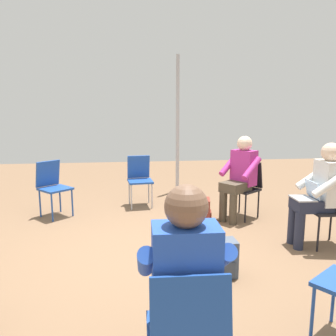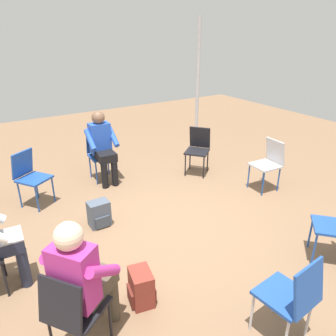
{
  "view_description": "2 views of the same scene",
  "coord_description": "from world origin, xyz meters",
  "px_view_note": "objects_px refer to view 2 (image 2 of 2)",
  "views": [
    {
      "loc": [
        -3.48,
        0.16,
        1.59
      ],
      "look_at": [
        0.28,
        -0.3,
        0.93
      ],
      "focal_mm": 35.0,
      "sensor_mm": 36.0,
      "label": 1
    },
    {
      "loc": [
        3.19,
        -1.98,
        2.52
      ],
      "look_at": [
        -0.27,
        0.2,
        0.76
      ],
      "focal_mm": 35.0,
      "sensor_mm": 36.0,
      "label": 2
    }
  ],
  "objects_px": {
    "chair_north": "(269,161)",
    "chair_west": "(100,152)",
    "chair_southwest": "(30,174)",
    "person_in_blue": "(102,144)",
    "chair_northwest": "(198,147)",
    "backpack_by_empty_chair": "(99,215)",
    "chair_east": "(292,295)",
    "backpack_near_laptop_user": "(141,289)",
    "person_in_magenta": "(82,275)",
    "chair_southeast": "(72,309)"
  },
  "relations": [
    {
      "from": "chair_northwest",
      "to": "chair_southeast",
      "type": "bearing_deg",
      "value": 88.97
    },
    {
      "from": "chair_west",
      "to": "chair_northwest",
      "type": "bearing_deg",
      "value": 157.41
    },
    {
      "from": "chair_north",
      "to": "backpack_by_empty_chair",
      "type": "relative_size",
      "value": 2.36
    },
    {
      "from": "chair_east",
      "to": "chair_northwest",
      "type": "bearing_deg",
      "value": 59.63
    },
    {
      "from": "chair_southwest",
      "to": "backpack_by_empty_chair",
      "type": "bearing_deg",
      "value": 85.72
    },
    {
      "from": "chair_northwest",
      "to": "backpack_near_laptop_user",
      "type": "xyz_separation_m",
      "value": [
        2.25,
        -2.38,
        -0.34
      ]
    },
    {
      "from": "chair_west",
      "to": "person_in_blue",
      "type": "xyz_separation_m",
      "value": [
        0.17,
        -0.01,
        0.2
      ]
    },
    {
      "from": "chair_southeast",
      "to": "person_in_blue",
      "type": "xyz_separation_m",
      "value": [
        -3.04,
        1.48,
        0.2
      ]
    },
    {
      "from": "chair_east",
      "to": "person_in_blue",
      "type": "height_order",
      "value": "person_in_blue"
    },
    {
      "from": "chair_southwest",
      "to": "chair_northwest",
      "type": "distance_m",
      "value": 2.88
    },
    {
      "from": "chair_southwest",
      "to": "chair_west",
      "type": "bearing_deg",
      "value": 162.08
    },
    {
      "from": "chair_north",
      "to": "chair_west",
      "type": "distance_m",
      "value": 2.89
    },
    {
      "from": "chair_west",
      "to": "backpack_by_empty_chair",
      "type": "distance_m",
      "value": 1.62
    },
    {
      "from": "chair_north",
      "to": "person_in_blue",
      "type": "distance_m",
      "value": 2.8
    },
    {
      "from": "chair_southeast",
      "to": "chair_north",
      "type": "height_order",
      "value": "same"
    },
    {
      "from": "chair_west",
      "to": "chair_northwest",
      "type": "height_order",
      "value": "same"
    },
    {
      "from": "backpack_near_laptop_user",
      "to": "person_in_magenta",
      "type": "bearing_deg",
      "value": -77.66
    },
    {
      "from": "chair_southeast",
      "to": "person_in_magenta",
      "type": "height_order",
      "value": "person_in_magenta"
    },
    {
      "from": "chair_north",
      "to": "chair_southeast",
      "type": "bearing_deg",
      "value": 113.46
    },
    {
      "from": "chair_northwest",
      "to": "chair_west",
      "type": "bearing_deg",
      "value": 25.76
    },
    {
      "from": "chair_southeast",
      "to": "chair_north",
      "type": "xyz_separation_m",
      "value": [
        -1.31,
        3.66,
        0.0
      ]
    },
    {
      "from": "chair_east",
      "to": "person_in_blue",
      "type": "bearing_deg",
      "value": 85.84
    },
    {
      "from": "chair_southeast",
      "to": "chair_west",
      "type": "height_order",
      "value": "same"
    },
    {
      "from": "chair_southeast",
      "to": "chair_west",
      "type": "bearing_deg",
      "value": 119.33
    },
    {
      "from": "chair_southeast",
      "to": "chair_southwest",
      "type": "relative_size",
      "value": 1.0
    },
    {
      "from": "chair_north",
      "to": "chair_east",
      "type": "xyz_separation_m",
      "value": [
        2.13,
        -2.09,
        0.0
      ]
    },
    {
      "from": "chair_southeast",
      "to": "person_in_blue",
      "type": "distance_m",
      "value": 3.39
    },
    {
      "from": "chair_west",
      "to": "chair_east",
      "type": "xyz_separation_m",
      "value": [
        4.03,
        0.09,
        0.0
      ]
    },
    {
      "from": "chair_southeast",
      "to": "chair_east",
      "type": "bearing_deg",
      "value": 26.67
    },
    {
      "from": "backpack_near_laptop_user",
      "to": "backpack_by_empty_chair",
      "type": "distance_m",
      "value": 1.53
    },
    {
      "from": "backpack_by_empty_chair",
      "to": "person_in_blue",
      "type": "bearing_deg",
      "value": 154.97
    },
    {
      "from": "chair_east",
      "to": "backpack_near_laptop_user",
      "type": "bearing_deg",
      "value": 123.89
    },
    {
      "from": "chair_west",
      "to": "chair_northwest",
      "type": "xyz_separation_m",
      "value": [
        0.74,
        1.61,
        0.0
      ]
    },
    {
      "from": "chair_east",
      "to": "person_in_blue",
      "type": "distance_m",
      "value": 3.87
    },
    {
      "from": "person_in_magenta",
      "to": "backpack_near_laptop_user",
      "type": "bearing_deg",
      "value": 66.48
    },
    {
      "from": "chair_west",
      "to": "chair_east",
      "type": "bearing_deg",
      "value": 93.33
    },
    {
      "from": "chair_west",
      "to": "backpack_by_empty_chair",
      "type": "xyz_separation_m",
      "value": [
        1.46,
        -0.61,
        -0.34
      ]
    },
    {
      "from": "chair_southeast",
      "to": "chair_southwest",
      "type": "bearing_deg",
      "value": 139.29
    },
    {
      "from": "chair_north",
      "to": "chair_west",
      "type": "relative_size",
      "value": 1.0
    },
    {
      "from": "chair_west",
      "to": "person_in_magenta",
      "type": "relative_size",
      "value": 0.69
    },
    {
      "from": "person_in_magenta",
      "to": "chair_east",
      "type": "bearing_deg",
      "value": 21.67
    },
    {
      "from": "chair_north",
      "to": "chair_southwest",
      "type": "bearing_deg",
      "value": 69.56
    },
    {
      "from": "backpack_by_empty_chair",
      "to": "backpack_near_laptop_user",
      "type": "bearing_deg",
      "value": -5.9
    },
    {
      "from": "backpack_near_laptop_user",
      "to": "chair_east",
      "type": "bearing_deg",
      "value": 39.52
    },
    {
      "from": "chair_southwest",
      "to": "backpack_by_empty_chair",
      "type": "distance_m",
      "value": 1.31
    },
    {
      "from": "person_in_blue",
      "to": "chair_east",
      "type": "bearing_deg",
      "value": 93.48
    },
    {
      "from": "person_in_blue",
      "to": "backpack_by_empty_chair",
      "type": "relative_size",
      "value": 3.44
    },
    {
      "from": "backpack_near_laptop_user",
      "to": "backpack_by_empty_chair",
      "type": "xyz_separation_m",
      "value": [
        -1.52,
        0.16,
        0.0
      ]
    },
    {
      "from": "chair_north",
      "to": "chair_southwest",
      "type": "distance_m",
      "value": 3.75
    },
    {
      "from": "chair_southwest",
      "to": "backpack_near_laptop_user",
      "type": "height_order",
      "value": "chair_southwest"
    }
  ]
}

